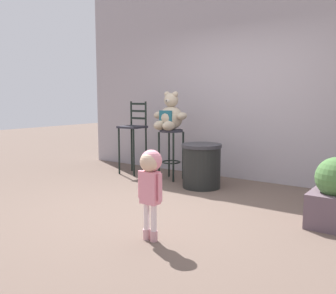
{
  "coord_description": "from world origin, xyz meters",
  "views": [
    {
      "loc": [
        2.51,
        -3.49,
        1.32
      ],
      "look_at": [
        -0.22,
        0.36,
        0.69
      ],
      "focal_mm": 39.67,
      "sensor_mm": 36.0,
      "label": 1
    }
  ],
  "objects_px": {
    "planter_with_shrub": "(336,195)",
    "child_walking": "(150,175)",
    "teddy_bear": "(170,116)",
    "bar_chair_empty": "(133,132)",
    "trash_bin": "(202,166)",
    "bar_stool_with_teddy": "(171,144)"
  },
  "relations": [
    {
      "from": "bar_stool_with_teddy",
      "to": "trash_bin",
      "type": "height_order",
      "value": "bar_stool_with_teddy"
    },
    {
      "from": "bar_chair_empty",
      "to": "planter_with_shrub",
      "type": "relative_size",
      "value": 1.73
    },
    {
      "from": "child_walking",
      "to": "planter_with_shrub",
      "type": "xyz_separation_m",
      "value": [
        1.33,
        1.36,
        -0.28
      ]
    },
    {
      "from": "teddy_bear",
      "to": "planter_with_shrub",
      "type": "height_order",
      "value": "teddy_bear"
    },
    {
      "from": "bar_chair_empty",
      "to": "bar_stool_with_teddy",
      "type": "bearing_deg",
      "value": -1.57
    },
    {
      "from": "trash_bin",
      "to": "bar_chair_empty",
      "type": "relative_size",
      "value": 0.52
    },
    {
      "from": "child_walking",
      "to": "bar_chair_empty",
      "type": "bearing_deg",
      "value": -41.65
    },
    {
      "from": "trash_bin",
      "to": "bar_stool_with_teddy",
      "type": "bearing_deg",
      "value": 163.89
    },
    {
      "from": "teddy_bear",
      "to": "bar_stool_with_teddy",
      "type": "bearing_deg",
      "value": 90.0
    },
    {
      "from": "planter_with_shrub",
      "to": "child_walking",
      "type": "bearing_deg",
      "value": -134.25
    },
    {
      "from": "planter_with_shrub",
      "to": "bar_stool_with_teddy",
      "type": "bearing_deg",
      "value": 161.38
    },
    {
      "from": "child_walking",
      "to": "planter_with_shrub",
      "type": "distance_m",
      "value": 1.92
    },
    {
      "from": "teddy_bear",
      "to": "trash_bin",
      "type": "bearing_deg",
      "value": -13.75
    },
    {
      "from": "bar_stool_with_teddy",
      "to": "trash_bin",
      "type": "distance_m",
      "value": 0.75
    },
    {
      "from": "bar_stool_with_teddy",
      "to": "trash_bin",
      "type": "relative_size",
      "value": 1.26
    },
    {
      "from": "child_walking",
      "to": "planter_with_shrub",
      "type": "height_order",
      "value": "child_walking"
    },
    {
      "from": "teddy_bear",
      "to": "bar_chair_empty",
      "type": "xyz_separation_m",
      "value": [
        -0.82,
        0.05,
        -0.31
      ]
    },
    {
      "from": "bar_stool_with_teddy",
      "to": "bar_chair_empty",
      "type": "xyz_separation_m",
      "value": [
        -0.82,
        0.02,
        0.15
      ]
    },
    {
      "from": "bar_stool_with_teddy",
      "to": "trash_bin",
      "type": "xyz_separation_m",
      "value": [
        0.68,
        -0.2,
        -0.25
      ]
    },
    {
      "from": "bar_stool_with_teddy",
      "to": "child_walking",
      "type": "bearing_deg",
      "value": -59.38
    },
    {
      "from": "bar_stool_with_teddy",
      "to": "child_walking",
      "type": "height_order",
      "value": "child_walking"
    },
    {
      "from": "teddy_bear",
      "to": "child_walking",
      "type": "height_order",
      "value": "teddy_bear"
    }
  ]
}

